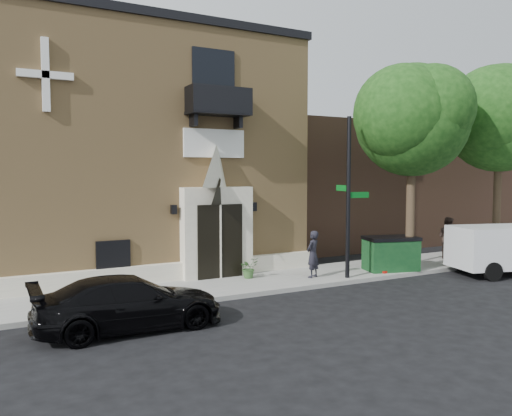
{
  "coord_description": "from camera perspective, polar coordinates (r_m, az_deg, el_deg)",
  "views": [
    {
      "loc": [
        -8.02,
        -13.5,
        3.84
      ],
      "look_at": [
        0.18,
        2.0,
        2.62
      ],
      "focal_mm": 35.0,
      "sensor_mm": 36.0,
      "label": 1
    }
  ],
  "objects": [
    {
      "name": "planter",
      "position": [
        17.7,
        -0.83,
        -6.84
      ],
      "size": [
        0.73,
        0.65,
        0.73
      ],
      "primitive_type": "imported",
      "rotation": [
        0.0,
        0.0,
        0.14
      ],
      "color": "#3A612F",
      "rests_on": "sidewalk"
    },
    {
      "name": "church",
      "position": [
        22.04,
        -14.75,
        5.93
      ],
      "size": [
        12.2,
        11.01,
        9.3
      ],
      "color": "tan",
      "rests_on": "ground"
    },
    {
      "name": "ground",
      "position": [
        16.16,
        2.8,
        -9.76
      ],
      "size": [
        120.0,
        120.0,
        0.0
      ],
      "primitive_type": "plane",
      "color": "black",
      "rests_on": "ground"
    },
    {
      "name": "neighbour_building",
      "position": [
        30.12,
        13.8,
        2.66
      ],
      "size": [
        18.0,
        8.0,
        6.4
      ],
      "primitive_type": "cube",
      "color": "brown",
      "rests_on": "ground"
    },
    {
      "name": "street_tree_left",
      "position": [
        19.82,
        17.7,
        9.67
      ],
      "size": [
        4.97,
        4.38,
        7.77
      ],
      "color": "#38281C",
      "rests_on": "sidewalk"
    },
    {
      "name": "pedestrian_far",
      "position": [
        23.06,
        21.06,
        -3.21
      ],
      "size": [
        0.75,
        0.93,
        1.81
      ],
      "primitive_type": "imported",
      "rotation": [
        0.0,
        0.0,
        1.65
      ],
      "color": "#2D211D",
      "rests_on": "sidewalk"
    },
    {
      "name": "sidewalk",
      "position": [
        17.9,
        3.1,
        -8.15
      ],
      "size": [
        42.0,
        3.0,
        0.15
      ],
      "primitive_type": "cube",
      "color": "gray",
      "rests_on": "ground"
    },
    {
      "name": "black_sedan",
      "position": [
        12.83,
        -14.25,
        -10.46
      ],
      "size": [
        4.59,
        1.88,
        1.33
      ],
      "primitive_type": "imported",
      "rotation": [
        0.0,
        0.0,
        1.57
      ],
      "color": "black",
      "rests_on": "ground"
    },
    {
      "name": "pedestrian_near",
      "position": [
        17.82,
        6.51,
        -5.26
      ],
      "size": [
        0.72,
        0.63,
        1.67
      ],
      "primitive_type": "imported",
      "rotation": [
        0.0,
        0.0,
        3.6
      ],
      "color": "black",
      "rests_on": "sidewalk"
    },
    {
      "name": "street_sign",
      "position": [
        17.78,
        10.52,
        1.22
      ],
      "size": [
        0.9,
        0.95,
        5.66
      ],
      "rotation": [
        0.0,
        0.0,
        -0.14
      ],
      "color": "black",
      "rests_on": "sidewalk"
    },
    {
      "name": "fire_hydrant",
      "position": [
        19.2,
        14.29,
        -5.89
      ],
      "size": [
        0.5,
        0.4,
        0.88
      ],
      "color": "#900F07",
      "rests_on": "sidewalk"
    },
    {
      "name": "street_tree_mid",
      "position": [
        23.66,
        26.34,
        9.3
      ],
      "size": [
        5.21,
        4.64,
        8.25
      ],
      "color": "#38281C",
      "rests_on": "sidewalk"
    },
    {
      "name": "dumpster",
      "position": [
        19.72,
        15.16,
        -5.0
      ],
      "size": [
        2.19,
        1.58,
        1.29
      ],
      "rotation": [
        0.0,
        0.0,
        -0.26
      ],
      "color": "#0E3618",
      "rests_on": "sidewalk"
    }
  ]
}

